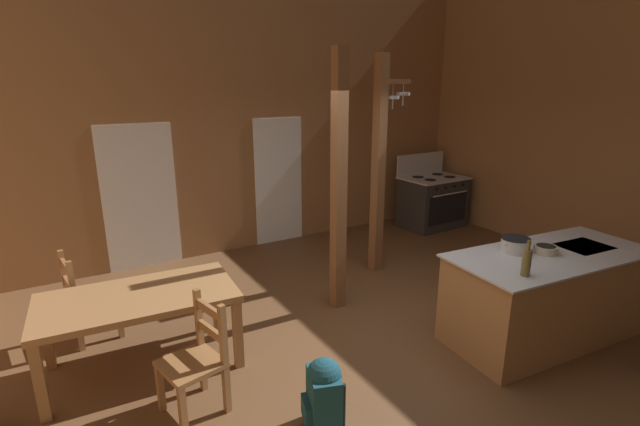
% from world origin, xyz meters
% --- Properties ---
extents(ground_plane, '(8.66, 7.61, 0.10)m').
position_xyz_m(ground_plane, '(0.00, 0.00, -0.05)').
color(ground_plane, brown).
extents(wall_back, '(8.66, 0.14, 4.60)m').
position_xyz_m(wall_back, '(0.00, 3.47, 2.30)').
color(wall_back, '#93663F').
rests_on(wall_back, ground_plane).
extents(wall_right, '(0.14, 7.61, 4.60)m').
position_xyz_m(wall_right, '(4.00, 0.00, 2.30)').
color(wall_right, '#93663F').
rests_on(wall_right, ground_plane).
extents(glazed_door_back_left, '(1.00, 0.01, 2.05)m').
position_xyz_m(glazed_door_back_left, '(-1.77, 3.40, 1.02)').
color(glazed_door_back_left, white).
rests_on(glazed_door_back_left, ground_plane).
extents(glazed_panel_back_right, '(0.84, 0.01, 2.05)m').
position_xyz_m(glazed_panel_back_right, '(0.39, 3.40, 1.02)').
color(glazed_panel_back_right, white).
rests_on(glazed_panel_back_right, ground_plane).
extents(kitchen_island, '(2.24, 1.16, 0.93)m').
position_xyz_m(kitchen_island, '(1.42, -0.75, 0.46)').
color(kitchen_island, '#9E7044').
rests_on(kitchen_island, ground_plane).
extents(stove_range, '(1.16, 0.84, 1.32)m').
position_xyz_m(stove_range, '(3.18, 2.69, 0.48)').
color(stove_range, '#2B2B2B').
rests_on(stove_range, ground_plane).
extents(support_post_with_pot_rack, '(0.57, 0.20, 2.95)m').
position_xyz_m(support_post_with_pot_rack, '(1.02, 1.57, 1.56)').
color(support_post_with_pot_rack, brown).
rests_on(support_post_with_pot_rack, ground_plane).
extents(support_post_center, '(0.14, 0.14, 2.95)m').
position_xyz_m(support_post_center, '(-0.06, 0.94, 1.47)').
color(support_post_center, brown).
rests_on(support_post_center, ground_plane).
extents(dining_table, '(1.76, 1.02, 0.74)m').
position_xyz_m(dining_table, '(-2.28, 0.83, 0.65)').
color(dining_table, '#9E7044').
rests_on(dining_table, ground_plane).
extents(ladderback_chair_near_window, '(0.50, 0.50, 0.95)m').
position_xyz_m(ladderback_chair_near_window, '(-2.67, 1.66, 0.45)').
color(ladderback_chair_near_window, olive).
rests_on(ladderback_chair_near_window, ground_plane).
extents(ladderback_chair_by_post, '(0.52, 0.52, 0.95)m').
position_xyz_m(ladderback_chair_by_post, '(-2.01, 0.01, 0.45)').
color(ladderback_chair_by_post, olive).
rests_on(ladderback_chair_by_post, ground_plane).
extents(backpack, '(0.36, 0.37, 0.60)m').
position_xyz_m(backpack, '(-1.26, -0.71, 0.31)').
color(backpack, '#194756').
rests_on(backpack, ground_plane).
extents(stockpot_on_counter, '(0.35, 0.28, 0.15)m').
position_xyz_m(stockpot_on_counter, '(1.11, -0.53, 1.00)').
color(stockpot_on_counter, '#B7BABF').
rests_on(stockpot_on_counter, kitchen_island).
extents(mixing_bowl_on_counter, '(0.22, 0.22, 0.08)m').
position_xyz_m(mixing_bowl_on_counter, '(1.34, -0.72, 0.97)').
color(mixing_bowl_on_counter, '#B2A893').
rests_on(mixing_bowl_on_counter, kitchen_island).
extents(bottle_tall_on_counter, '(0.08, 0.08, 0.33)m').
position_xyz_m(bottle_tall_on_counter, '(0.68, -0.96, 1.06)').
color(bottle_tall_on_counter, brown).
rests_on(bottle_tall_on_counter, kitchen_island).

